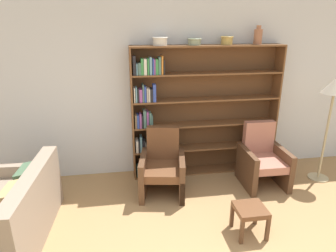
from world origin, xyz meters
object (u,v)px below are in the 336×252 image
object	(u,v)px
bowl_sage	(227,40)
vase_tall	(258,36)
bookshelf	(192,113)
couch	(13,216)
armchair_cushioned	(263,160)
armchair_leather	(163,167)
footstool	(250,212)
bowl_olive	(194,41)
floor_lamp	(334,93)
bowl_cream	(160,41)

from	to	relation	value
bowl_sage	vase_tall	xyz separation A→B (m)	(0.49, 0.00, 0.05)
bookshelf	bowl_sage	xyz separation A→B (m)	(0.49, -0.02, 1.13)
couch	vase_tall	bearing A→B (deg)	-65.37
armchair_cushioned	armchair_leather	bearing A→B (deg)	0.51
bowl_sage	footstool	world-z (taller)	bowl_sage
vase_tall	armchair_cushioned	xyz separation A→B (m)	(0.02, -0.54, -1.81)
bowl_olive	floor_lamp	distance (m)	2.21
bowl_cream	bowl_sage	bearing A→B (deg)	0.00
bookshelf	bowl_olive	distance (m)	1.12
bowl_sage	bowl_cream	bearing A→B (deg)	-180.00
bookshelf	vase_tall	xyz separation A→B (m)	(0.98, -0.02, 1.18)
bookshelf	floor_lamp	distance (m)	2.12
bowl_sage	armchair_leather	size ratio (longest dim) A/B	0.20
armchair_cushioned	bowl_sage	bearing A→B (deg)	-46.17
bowl_olive	vase_tall	size ratio (longest dim) A/B	0.76
armchair_cushioned	footstool	world-z (taller)	armchair_cushioned
armchair_cushioned	vase_tall	bearing A→B (deg)	-87.44
couch	armchair_cushioned	xyz separation A→B (m)	(3.42, 0.77, 0.10)
bookshelf	bowl_sage	world-z (taller)	bowl_sage
vase_tall	couch	distance (m)	4.12
armchair_leather	armchair_cushioned	distance (m)	1.57
bookshelf	armchair_cushioned	bearing A→B (deg)	-29.27
couch	armchair_leather	bearing A→B (deg)	-63.82
vase_tall	floor_lamp	distance (m)	1.41
bookshelf	bowl_olive	world-z (taller)	bowl_olive
armchair_cushioned	floor_lamp	xyz separation A→B (m)	(1.00, -0.01, 1.02)
bookshelf	armchair_leather	distance (m)	1.02
bowl_olive	armchair_leather	size ratio (longest dim) A/B	0.22
bowl_olive	bookshelf	bearing A→B (deg)	72.50
bowl_cream	footstool	xyz separation A→B (m)	(0.84, -1.65, -1.87)
bowl_cream	bookshelf	bearing A→B (deg)	2.45
bowl_sage	armchair_leather	world-z (taller)	bowl_sage
bowl_cream	couch	distance (m)	2.96
bookshelf	floor_lamp	xyz separation A→B (m)	(2.00, -0.58, 0.39)
bowl_olive	couch	size ratio (longest dim) A/B	0.13
bowl_olive	vase_tall	bearing A→B (deg)	-0.00
bowl_cream	vase_tall	size ratio (longest dim) A/B	0.83
bookshelf	armchair_cushioned	world-z (taller)	bookshelf
bookshelf	vase_tall	size ratio (longest dim) A/B	8.58
bowl_olive	armchair_leather	xyz separation A→B (m)	(-0.56, -0.54, -1.75)
bowl_olive	bowl_sage	size ratio (longest dim) A/B	1.09
bookshelf	floor_lamp	bearing A→B (deg)	-16.05
vase_tall	armchair_leather	world-z (taller)	vase_tall
vase_tall	floor_lamp	bearing A→B (deg)	-28.49
bowl_cream	armchair_cushioned	size ratio (longest dim) A/B	0.24
bookshelf	armchair_leather	xyz separation A→B (m)	(-0.57, -0.56, -0.63)
bowl_cream	couch	xyz separation A→B (m)	(-1.90, -1.31, -1.86)
bowl_cream	armchair_cushioned	distance (m)	2.39
vase_tall	footstool	distance (m)	2.61
bowl_sage	armchair_cushioned	bearing A→B (deg)	-46.65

